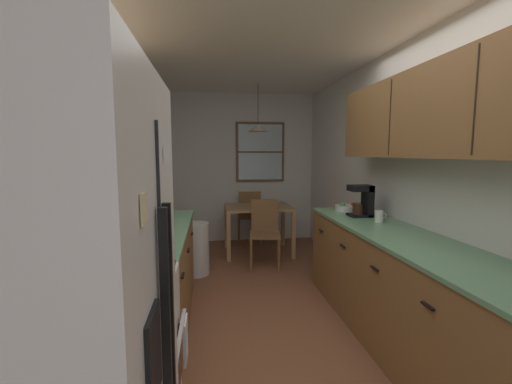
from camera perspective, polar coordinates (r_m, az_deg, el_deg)
The scene contains 22 objects.
ground_plane at distance 3.62m, azimuth 0.83°, elevation -18.54°, with size 12.00×12.00×0.00m, color brown.
wall_left at distance 3.36m, azimuth -22.54°, elevation 1.63°, with size 0.10×9.00×2.55m, color silver.
wall_right at distance 3.73m, azimuth 21.85°, elevation 2.10°, with size 0.10×9.00×2.55m, color silver.
wall_back at distance 5.91m, azimuth -2.95°, elevation 4.06°, with size 4.40×0.10×2.55m, color silver.
ceiling_slab at distance 3.44m, azimuth 0.91°, elevation 24.43°, with size 4.40×9.00×0.08m, color white.
stove_range at distance 2.03m, azimuth -23.30°, elevation -25.60°, with size 0.66×0.62×1.10m.
microwave_over_range at distance 1.77m, azimuth -28.66°, elevation 9.68°, with size 0.39×0.59×0.34m.
counter_left at distance 3.12m, azimuth -17.16°, elevation -14.05°, with size 0.64×1.84×0.90m.
upper_cabinets_left at distance 2.93m, azimuth -21.05°, elevation 12.45°, with size 0.33×1.92×0.70m.
counter_right at distance 2.89m, azimuth 24.98°, elevation -16.08°, with size 0.64×3.06×0.90m.
upper_cabinets_right at distance 2.74m, azimuth 29.51°, elevation 11.89°, with size 0.33×2.74×0.66m.
dining_table at distance 5.16m, azimuth 0.33°, elevation -3.63°, with size 1.00×0.78×0.73m.
dining_chair_near at distance 4.60m, azimuth 1.48°, elevation -6.42°, with size 0.45×0.45×0.90m.
dining_chair_far at distance 5.75m, azimuth -1.11°, elevation -3.78°, with size 0.43×0.43×0.90m.
pendant_light at distance 5.09m, azimuth 0.34°, elevation 10.79°, with size 0.31×0.31×0.69m.
back_window at distance 5.88m, azimuth 0.72°, elevation 6.78°, with size 0.84×0.05×1.03m.
trash_bin at distance 4.40m, azimuth -10.30°, elevation -9.44°, with size 0.36×0.36×0.66m, color silver.
storage_canister at distance 2.37m, azimuth -20.15°, elevation -7.44°, with size 0.12×0.12×0.16m.
dish_towel at distance 2.09m, azimuth -11.85°, elevation -23.30°, with size 0.02×0.16×0.24m, color white.
coffee_maker at distance 3.56m, azimuth 17.67°, elevation -1.30°, with size 0.22×0.18×0.32m.
mug_by_coffeemaker at distance 3.33m, azimuth 20.14°, elevation -3.87°, with size 0.11×0.07×0.11m.
fruit_bowl at distance 3.87m, azimuth 15.28°, elevation -2.56°, with size 0.28×0.28×0.09m.
Camera 1 is at (-0.49, -2.24, 1.54)m, focal length 23.61 mm.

